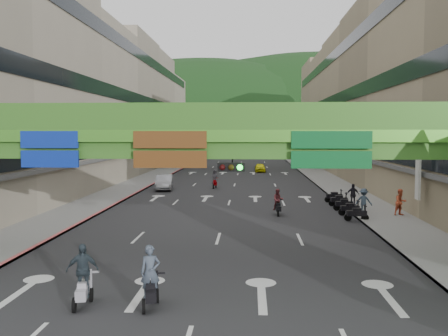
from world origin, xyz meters
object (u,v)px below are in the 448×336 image
object	(u,v)px
overpass_near	(230,149)
scooter_rider_mid	(278,202)
car_silver	(164,182)
scooter_rider_near	(150,279)
car_yellow	(260,168)
pedestrian_red	(401,204)

from	to	relation	value
overpass_near	scooter_rider_mid	world-z (taller)	overpass_near
overpass_near	car_silver	world-z (taller)	overpass_near
scooter_rider_near	scooter_rider_mid	distance (m)	19.69
scooter_rider_near	overpass_near	bearing A→B (deg)	60.37
car_yellow	pedestrian_red	size ratio (longest dim) A/B	2.10
pedestrian_red	car_yellow	bearing A→B (deg)	81.87
scooter_rider_near	car_silver	bearing A→B (deg)	99.09
overpass_near	scooter_rider_mid	distance (m)	15.44
overpass_near	scooter_rider_mid	size ratio (longest dim) A/B	14.78
car_yellow	pedestrian_red	bearing A→B (deg)	-77.62
car_silver	scooter_rider_mid	bearing A→B (deg)	-60.68
scooter_rider_near	pedestrian_red	size ratio (longest dim) A/B	1.17
scooter_rider_near	scooter_rider_mid	bearing A→B (deg)	74.41
scooter_rider_near	pedestrian_red	bearing A→B (deg)	53.60
scooter_rider_near	car_silver	world-z (taller)	scooter_rider_near
pedestrian_red	overpass_near	bearing A→B (deg)	-149.63
car_silver	pedestrian_red	bearing A→B (deg)	-44.97
overpass_near	car_yellow	world-z (taller)	overpass_near
scooter_rider_near	car_yellow	xyz separation A→B (m)	(4.74, 56.84, -0.36)
overpass_near	scooter_rider_mid	xyz separation A→B (m)	(2.80, 14.58, -4.24)
scooter_rider_near	scooter_rider_mid	xyz separation A→B (m)	(5.29, 18.96, -0.05)
car_yellow	pedestrian_red	distance (m)	39.27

